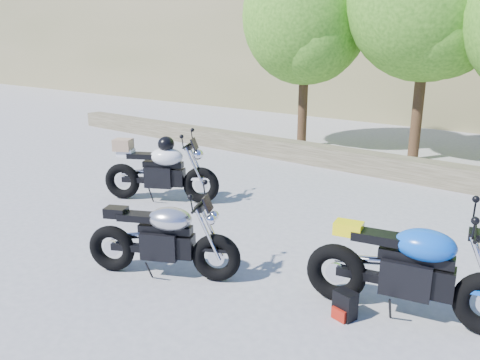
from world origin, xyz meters
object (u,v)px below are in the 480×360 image
at_px(white_bike, 160,169).
at_px(blue_bike, 411,270).
at_px(backpack, 345,305).
at_px(silver_bike, 163,240).

relative_size(white_bike, blue_bike, 0.92).
xyz_separation_m(blue_bike, backpack, (-0.52, -0.47, -0.41)).
xyz_separation_m(white_bike, blue_bike, (5.30, -1.00, -0.07)).
bearing_deg(backpack, blue_bike, 54.11).
distance_m(white_bike, backpack, 5.02).
bearing_deg(white_bike, blue_bike, -40.31).
xyz_separation_m(silver_bike, white_bike, (-2.46, 2.08, 0.12)).
relative_size(blue_bike, backpack, 7.10).
height_order(silver_bike, blue_bike, blue_bike).
bearing_deg(backpack, silver_bike, -153.50).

